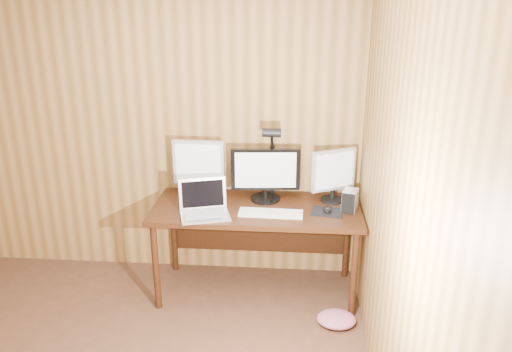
# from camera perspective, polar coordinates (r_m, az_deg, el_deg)

# --- Properties ---
(room_shell) EXTENTS (4.00, 4.00, 4.00)m
(room_shell) POSITION_cam_1_polar(r_m,az_deg,el_deg) (2.47, -25.36, -6.78)
(room_shell) COLOR #4C2D1D
(room_shell) RESTS_ON ground
(desk) EXTENTS (1.60, 0.70, 0.75)m
(desk) POSITION_cam_1_polar(r_m,az_deg,el_deg) (3.97, 0.14, -4.73)
(desk) COLOR black
(desk) RESTS_ON floor
(monitor_center) EXTENTS (0.54, 0.24, 0.42)m
(monitor_center) POSITION_cam_1_polar(r_m,az_deg,el_deg) (3.91, 1.09, 0.24)
(monitor_center) COLOR black
(monitor_center) RESTS_ON desk
(monitor_left) EXTENTS (0.41, 0.19, 0.46)m
(monitor_left) POSITION_cam_1_polar(r_m,az_deg,el_deg) (4.00, -6.55, 1.08)
(monitor_left) COLOR black
(monitor_left) RESTS_ON desk
(monitor_right) EXTENTS (0.35, 0.21, 0.42)m
(monitor_right) POSITION_cam_1_polar(r_m,az_deg,el_deg) (3.92, 8.84, 0.22)
(monitor_right) COLOR black
(monitor_right) RESTS_ON desk
(laptop) EXTENTS (0.42, 0.36, 0.25)m
(laptop) POSITION_cam_1_polar(r_m,az_deg,el_deg) (3.73, -5.96, -3.44)
(laptop) COLOR silver
(laptop) RESTS_ON desk
(keyboard) EXTENTS (0.48, 0.16, 0.02)m
(keyboard) POSITION_cam_1_polar(r_m,az_deg,el_deg) (3.72, 1.70, -4.26)
(keyboard) COLOR white
(keyboard) RESTS_ON desk
(mousepad) EXTENTS (0.26, 0.23, 0.00)m
(mousepad) POSITION_cam_1_polar(r_m,az_deg,el_deg) (3.80, 8.15, -4.08)
(mousepad) COLOR black
(mousepad) RESTS_ON desk
(mouse) EXTENTS (0.08, 0.11, 0.04)m
(mouse) POSITION_cam_1_polar(r_m,az_deg,el_deg) (3.79, 8.17, -3.81)
(mouse) COLOR black
(mouse) RESTS_ON mousepad
(hard_drive) EXTENTS (0.14, 0.17, 0.16)m
(hard_drive) POSITION_cam_1_polar(r_m,az_deg,el_deg) (3.83, 10.69, -2.76)
(hard_drive) COLOR silver
(hard_drive) RESTS_ON desk
(phone) EXTENTS (0.05, 0.10, 0.01)m
(phone) POSITION_cam_1_polar(r_m,az_deg,el_deg) (3.70, 1.69, -4.43)
(phone) COLOR silver
(phone) RESTS_ON desk
(speaker) EXTENTS (0.05, 0.05, 0.13)m
(speaker) POSITION_cam_1_polar(r_m,az_deg,el_deg) (3.92, 11.20, -2.48)
(speaker) COLOR black
(speaker) RESTS_ON desk
(desk_lamp) EXTENTS (0.14, 0.21, 0.63)m
(desk_lamp) POSITION_cam_1_polar(r_m,az_deg,el_deg) (3.90, 1.83, 2.82)
(desk_lamp) COLOR black
(desk_lamp) RESTS_ON desk
(fabric_pile) EXTENTS (0.32, 0.27, 0.09)m
(fabric_pile) POSITION_cam_1_polar(r_m,az_deg,el_deg) (3.85, 9.16, -15.86)
(fabric_pile) COLOR #B75871
(fabric_pile) RESTS_ON floor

